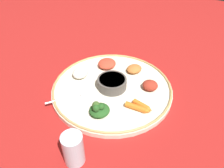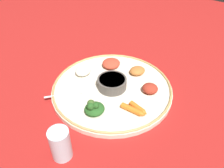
# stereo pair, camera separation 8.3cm
# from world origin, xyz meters

# --- Properties ---
(ground_plane) EXTENTS (2.40, 2.40, 0.00)m
(ground_plane) POSITION_xyz_m (0.00, 0.00, 0.00)
(ground_plane) COLOR maroon
(platter) EXTENTS (0.44, 0.44, 0.02)m
(platter) POSITION_xyz_m (0.00, 0.00, 0.01)
(platter) COLOR beige
(platter) RESTS_ON ground_plane
(platter_rim) EXTENTS (0.44, 0.44, 0.01)m
(platter_rim) POSITION_xyz_m (0.00, 0.00, 0.02)
(platter_rim) COLOR tan
(platter_rim) RESTS_ON platter
(center_bowl) EXTENTS (0.11, 0.11, 0.04)m
(center_bowl) POSITION_xyz_m (0.00, 0.00, 0.04)
(center_bowl) COLOR #4C4742
(center_bowl) RESTS_ON platter
(spoon) EXTENTS (0.11, 0.13, 0.01)m
(spoon) POSITION_xyz_m (0.09, 0.11, 0.02)
(spoon) COLOR silver
(spoon) RESTS_ON platter
(greens_pile) EXTENTS (0.09, 0.09, 0.05)m
(greens_pile) POSITION_xyz_m (-0.03, 0.14, 0.04)
(greens_pile) COLOR #23511E
(greens_pile) RESTS_ON platter
(carrot_near_spoon) EXTENTS (0.09, 0.02, 0.02)m
(carrot_near_spoon) POSITION_xyz_m (-0.13, 0.06, 0.03)
(carrot_near_spoon) COLOR orange
(carrot_near_spoon) RESTS_ON platter
(carrot_outer) EXTENTS (0.07, 0.03, 0.02)m
(carrot_outer) POSITION_xyz_m (-0.14, 0.05, 0.03)
(carrot_outer) COLOR orange
(carrot_outer) RESTS_ON platter
(mound_chickpea) EXTENTS (0.08, 0.08, 0.03)m
(mound_chickpea) POSITION_xyz_m (-0.03, -0.13, 0.03)
(mound_chickpea) COLOR #B2662D
(mound_chickpea) RESTS_ON platter
(mound_berbere_red) EXTENTS (0.07, 0.08, 0.03)m
(mound_berbere_red) POSITION_xyz_m (0.08, -0.11, 0.03)
(mound_berbere_red) COLOR #B73D28
(mound_berbere_red) RESTS_ON platter
(mound_beet) EXTENTS (0.07, 0.07, 0.03)m
(mound_beet) POSITION_xyz_m (-0.13, -0.06, 0.03)
(mound_beet) COLOR maroon
(mound_beet) RESTS_ON platter
(mound_rice_white) EXTENTS (0.06, 0.07, 0.03)m
(mound_rice_white) POSITION_xyz_m (0.14, -0.00, 0.03)
(mound_rice_white) COLOR silver
(mound_rice_white) RESTS_ON platter
(drinking_glass) EXTENTS (0.06, 0.06, 0.10)m
(drinking_glass) POSITION_xyz_m (-0.05, 0.30, 0.04)
(drinking_glass) COLOR silver
(drinking_glass) RESTS_ON ground_plane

